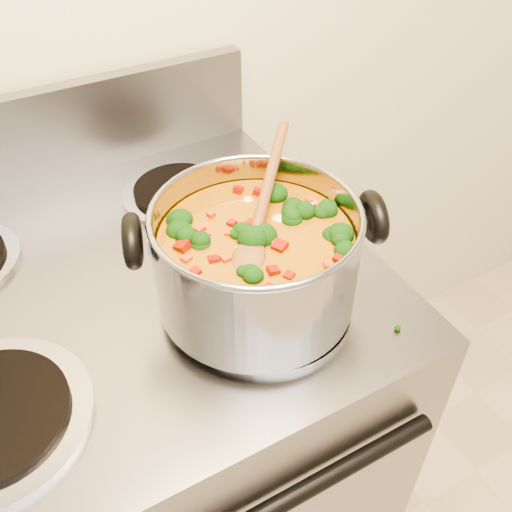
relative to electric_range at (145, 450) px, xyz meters
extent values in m
cube|color=gray|center=(0.00, 0.00, -0.01)|extent=(0.75, 0.65, 0.92)
cube|color=gray|center=(0.00, 0.31, 0.53)|extent=(0.75, 0.03, 0.16)
cylinder|color=#A5A5AD|center=(0.18, -0.15, 0.46)|extent=(0.23, 0.23, 0.01)
cylinder|color=black|center=(0.18, -0.15, 0.46)|extent=(0.18, 0.18, 0.01)
cylinder|color=#A5A5AD|center=(0.18, 0.15, 0.46)|extent=(0.19, 0.19, 0.01)
cylinder|color=black|center=(0.18, 0.15, 0.46)|extent=(0.15, 0.15, 0.01)
cylinder|color=#A0A0A8|center=(0.17, -0.14, 0.54)|extent=(0.26, 0.26, 0.14)
torus|color=#A0A0A8|center=(0.17, -0.14, 0.61)|extent=(0.26, 0.26, 0.01)
cylinder|color=#854E0C|center=(0.17, -0.14, 0.52)|extent=(0.24, 0.24, 0.10)
torus|color=black|center=(0.03, -0.09, 0.59)|extent=(0.05, 0.08, 0.08)
torus|color=black|center=(0.31, -0.19, 0.59)|extent=(0.05, 0.08, 0.08)
ellipsoid|color=black|center=(0.19, -0.05, 0.58)|extent=(0.04, 0.04, 0.03)
ellipsoid|color=black|center=(0.25, -0.09, 0.58)|extent=(0.04, 0.04, 0.03)
ellipsoid|color=black|center=(0.06, -0.11, 0.58)|extent=(0.04, 0.04, 0.03)
ellipsoid|color=black|center=(0.16, -0.22, 0.58)|extent=(0.04, 0.04, 0.03)
ellipsoid|color=black|center=(0.21, -0.13, 0.58)|extent=(0.04, 0.04, 0.03)
ellipsoid|color=black|center=(0.16, -0.10, 0.58)|extent=(0.04, 0.04, 0.03)
ellipsoid|color=black|center=(0.23, -0.06, 0.58)|extent=(0.04, 0.04, 0.03)
ellipsoid|color=black|center=(0.11, -0.13, 0.58)|extent=(0.04, 0.04, 0.03)
ellipsoid|color=black|center=(0.18, -0.19, 0.58)|extent=(0.04, 0.04, 0.03)
ellipsoid|color=black|center=(0.17, -0.06, 0.58)|extent=(0.04, 0.04, 0.03)
ellipsoid|color=black|center=(0.23, -0.16, 0.58)|extent=(0.04, 0.04, 0.03)
ellipsoid|color=maroon|center=(0.10, -0.18, 0.58)|extent=(0.01, 0.01, 0.01)
ellipsoid|color=maroon|center=(0.27, -0.18, 0.58)|extent=(0.01, 0.01, 0.01)
ellipsoid|color=maroon|center=(0.20, -0.13, 0.58)|extent=(0.01, 0.01, 0.01)
ellipsoid|color=maroon|center=(0.20, -0.06, 0.58)|extent=(0.01, 0.01, 0.01)
ellipsoid|color=maroon|center=(0.20, -0.14, 0.58)|extent=(0.01, 0.01, 0.01)
ellipsoid|color=maroon|center=(0.16, -0.14, 0.58)|extent=(0.01, 0.01, 0.01)
ellipsoid|color=maroon|center=(0.23, -0.10, 0.58)|extent=(0.01, 0.01, 0.01)
ellipsoid|color=maroon|center=(0.13, -0.18, 0.58)|extent=(0.01, 0.01, 0.01)
ellipsoid|color=maroon|center=(0.17, -0.20, 0.58)|extent=(0.01, 0.01, 0.01)
ellipsoid|color=maroon|center=(0.13, -0.15, 0.58)|extent=(0.01, 0.01, 0.01)
ellipsoid|color=maroon|center=(0.21, -0.14, 0.58)|extent=(0.01, 0.01, 0.01)
ellipsoid|color=maroon|center=(0.13, -0.14, 0.58)|extent=(0.01, 0.01, 0.01)
ellipsoid|color=maroon|center=(0.21, -0.19, 0.58)|extent=(0.01, 0.01, 0.01)
ellipsoid|color=#BB390A|center=(0.15, -0.17, 0.58)|extent=(0.01, 0.01, 0.01)
ellipsoid|color=#BB390A|center=(0.24, -0.21, 0.58)|extent=(0.01, 0.01, 0.01)
ellipsoid|color=#BB390A|center=(0.11, -0.05, 0.58)|extent=(0.01, 0.01, 0.01)
ellipsoid|color=#BB390A|center=(0.14, -0.20, 0.58)|extent=(0.01, 0.01, 0.01)
ellipsoid|color=#BB390A|center=(0.14, -0.11, 0.58)|extent=(0.01, 0.01, 0.01)
ellipsoid|color=#BB390A|center=(0.09, -0.07, 0.58)|extent=(0.01, 0.01, 0.01)
ellipsoid|color=#BB390A|center=(0.24, -0.12, 0.58)|extent=(0.01, 0.01, 0.01)
ellipsoid|color=#BB390A|center=(0.17, -0.05, 0.58)|extent=(0.01, 0.01, 0.01)
ellipsoid|color=#BB390A|center=(0.15, -0.04, 0.58)|extent=(0.01, 0.01, 0.01)
ellipsoid|color=#BB390A|center=(0.18, -0.23, 0.58)|extent=(0.01, 0.01, 0.01)
ellipsoid|color=#BB390A|center=(0.14, -0.07, 0.58)|extent=(0.01, 0.01, 0.01)
ellipsoid|color=#BB390A|center=(0.08, -0.20, 0.58)|extent=(0.01, 0.01, 0.01)
ellipsoid|color=beige|center=(0.23, -0.06, 0.58)|extent=(0.02, 0.02, 0.01)
ellipsoid|color=beige|center=(0.13, -0.19, 0.58)|extent=(0.02, 0.02, 0.01)
ellipsoid|color=beige|center=(0.13, -0.14, 0.58)|extent=(0.02, 0.02, 0.01)
ellipsoid|color=beige|center=(0.23, -0.12, 0.58)|extent=(0.02, 0.02, 0.01)
ellipsoid|color=beige|center=(0.23, -0.13, 0.58)|extent=(0.02, 0.02, 0.01)
ellipsoid|color=brown|center=(0.14, -0.17, 0.57)|extent=(0.08, 0.08, 0.03)
cylinder|color=brown|center=(0.21, -0.09, 0.60)|extent=(0.16, 0.18, 0.07)
ellipsoid|color=black|center=(0.23, -0.31, 0.46)|extent=(0.01, 0.01, 0.01)
ellipsoid|color=black|center=(0.03, 0.02, 0.46)|extent=(0.01, 0.01, 0.01)
ellipsoid|color=black|center=(0.18, 0.06, 0.46)|extent=(0.01, 0.01, 0.01)
camera|label=1|loc=(-0.09, -0.61, 1.02)|focal=40.00mm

